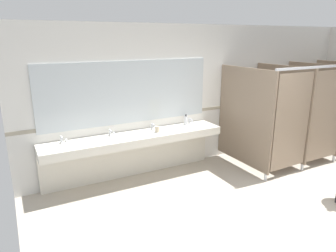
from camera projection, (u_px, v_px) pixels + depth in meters
name	position (u px, v px, depth m)	size (l,w,h in m)	color
ground_plane	(313.00, 219.00, 4.38)	(7.45, 5.73, 0.10)	#B2A899
wall_back	(209.00, 94.00, 6.22)	(7.45, 0.12, 2.68)	silver
wall_back_tile_band	(211.00, 109.00, 6.25)	(7.45, 0.01, 0.06)	#9E937F
vanity_counter	(134.00, 146.00, 5.40)	(3.17, 0.55, 0.95)	silver
mirror_panel	(128.00, 93.00, 5.32)	(3.07, 0.02, 1.08)	silver
bathroom_stalls	(305.00, 110.00, 6.20)	(2.89, 1.46, 1.96)	#84705B
soap_dispenser	(186.00, 120.00, 5.88)	(0.07, 0.07, 0.20)	white
paper_cup	(157.00, 129.00, 5.40)	(0.07, 0.07, 0.11)	beige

